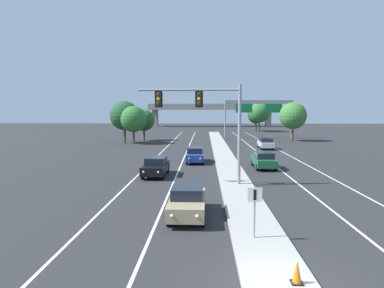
{
  "coord_description": "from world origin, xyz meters",
  "views": [
    {
      "loc": [
        -2.36,
        -9.78,
        5.5
      ],
      "look_at": [
        -3.2,
        12.86,
        3.2
      ],
      "focal_mm": 31.19,
      "sensor_mm": 36.0,
      "label": 1
    }
  ],
  "objects": [
    {
      "name": "tree_far_left_a",
      "position": [
        -13.94,
        44.35,
        4.05
      ],
      "size": [
        4.29,
        4.29,
        6.21
      ],
      "color": "#4C3823",
      "rests_on": "ground"
    },
    {
      "name": "median_sign_post",
      "position": [
        -0.25,
        3.89,
        1.59
      ],
      "size": [
        0.6,
        0.1,
        2.2
      ],
      "color": "gray",
      "rests_on": "median_island"
    },
    {
      "name": "edge_stripe_right",
      "position": [
        8.0,
        25.0,
        0.0
      ],
      "size": [
        0.14,
        100.0,
        0.01
      ],
      "primitive_type": "cube",
      "color": "silver",
      "rests_on": "ground"
    },
    {
      "name": "tree_far_left_c",
      "position": [
        -13.32,
        50.27,
        3.7
      ],
      "size": [
        3.92,
        3.92,
        5.68
      ],
      "color": "#4C3823",
      "rests_on": "ground"
    },
    {
      "name": "lane_stripe_receding_center",
      "position": [
        4.7,
        25.0,
        0.0
      ],
      "size": [
        0.14,
        100.0,
        0.01
      ],
      "primitive_type": "cube",
      "color": "silver",
      "rests_on": "ground"
    },
    {
      "name": "car_receding_green",
      "position": [
        3.28,
        21.76,
        0.82
      ],
      "size": [
        1.84,
        4.48,
        1.58
      ],
      "color": "#195633",
      "rests_on": "ground"
    },
    {
      "name": "overpass_bridge",
      "position": [
        0.0,
        103.92,
        5.78
      ],
      "size": [
        42.4,
        6.4,
        7.65
      ],
      "color": "gray",
      "rests_on": "ground"
    },
    {
      "name": "traffic_cone_median_nose",
      "position": [
        0.52,
        0.18,
        0.51
      ],
      "size": [
        0.36,
        0.36,
        0.74
      ],
      "color": "black",
      "rests_on": "median_island"
    },
    {
      "name": "car_oncoming_blue",
      "position": [
        -3.35,
        25.16,
        0.82
      ],
      "size": [
        1.88,
        4.5,
        1.58
      ],
      "color": "navy",
      "rests_on": "ground"
    },
    {
      "name": "tree_far_right_c",
      "position": [
        13.42,
        50.36,
        4.52
      ],
      "size": [
        4.78,
        4.78,
        6.92
      ],
      "color": "#4C3823",
      "rests_on": "ground"
    },
    {
      "name": "edge_stripe_left",
      "position": [
        -8.0,
        25.0,
        0.0
      ],
      "size": [
        0.14,
        100.0,
        0.01
      ],
      "primitive_type": "cube",
      "color": "silver",
      "rests_on": "ground"
    },
    {
      "name": "overhead_signal_mast",
      "position": [
        -2.15,
        14.28,
        5.32
      ],
      "size": [
        7.41,
        0.44,
        7.2
      ],
      "color": "gray",
      "rests_on": "median_island"
    },
    {
      "name": "car_oncoming_black",
      "position": [
        -6.43,
        17.79,
        0.82
      ],
      "size": [
        1.93,
        4.51,
        1.58
      ],
      "color": "black",
      "rests_on": "ground"
    },
    {
      "name": "tree_far_left_b",
      "position": [
        -15.75,
        45.74,
        4.6
      ],
      "size": [
        4.87,
        4.87,
        7.04
      ],
      "color": "#4C3823",
      "rests_on": "ground"
    },
    {
      "name": "lane_stripe_oncoming_center",
      "position": [
        -4.7,
        25.0,
        0.0
      ],
      "size": [
        0.14,
        100.0,
        0.01
      ],
      "primitive_type": "cube",
      "color": "silver",
      "rests_on": "ground"
    },
    {
      "name": "car_oncoming_tan",
      "position": [
        -3.22,
        7.13,
        0.82
      ],
      "size": [
        1.85,
        4.48,
        1.58
      ],
      "color": "tan",
      "rests_on": "ground"
    },
    {
      "name": "tree_far_right_b",
      "position": [
        11.74,
        76.27,
        4.89
      ],
      "size": [
        5.18,
        5.18,
        7.49
      ],
      "color": "#4C3823",
      "rests_on": "ground"
    },
    {
      "name": "tree_far_right_a",
      "position": [
        11.38,
        79.54,
        4.21
      ],
      "size": [
        4.45,
        4.45,
        6.44
      ],
      "color": "#4C3823",
      "rests_on": "ground"
    },
    {
      "name": "highway_sign_gantry",
      "position": [
        8.2,
        55.82,
        6.16
      ],
      "size": [
        13.28,
        0.42,
        7.5
      ],
      "color": "gray",
      "rests_on": "ground"
    },
    {
      "name": "median_island",
      "position": [
        0.0,
        18.0,
        0.07
      ],
      "size": [
        2.4,
        110.0,
        0.15
      ],
      "primitive_type": "cube",
      "color": "#9E9B93",
      "rests_on": "ground"
    },
    {
      "name": "car_receding_silver",
      "position": [
        6.4,
        37.86,
        0.82
      ],
      "size": [
        1.86,
        4.49,
        1.58
      ],
      "color": "#B7B7BC",
      "rests_on": "ground"
    }
  ]
}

